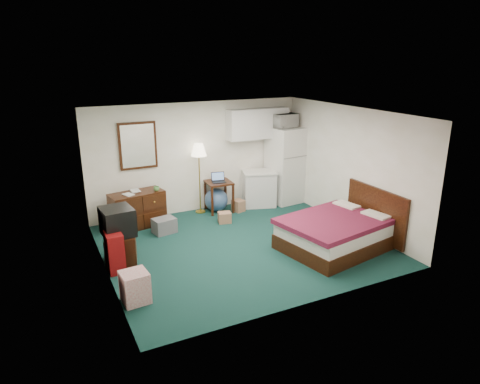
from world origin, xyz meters
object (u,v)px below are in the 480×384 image
suitcase (115,252)px  dresser (138,210)px  desk (219,196)px  floor_lamp (200,179)px  fridge (285,165)px  kitchen_counter (259,189)px  tv_stand (121,248)px  bed (334,234)px

suitcase → dresser: bearing=64.9°
desk → suitcase: bearing=-141.1°
floor_lamp → fridge: bearing=-4.5°
floor_lamp → kitchen_counter: 1.51m
floor_lamp → kitchen_counter: size_ratio=1.97×
floor_lamp → kitchen_counter: bearing=-6.9°
dresser → fridge: size_ratio=0.60×
fridge → tv_stand: (-4.33, -1.59, -0.66)m
kitchen_counter → suitcase: kitchen_counter is taller
bed → kitchen_counter: bearing=81.3°
dresser → fridge: 3.72m
floor_lamp → suitcase: size_ratio=2.36×
desk → bed: 3.03m
floor_lamp → desk: (0.42, -0.13, -0.45)m
kitchen_counter → fridge: fridge is taller
suitcase → kitchen_counter: bearing=25.5°
kitchen_counter → tv_stand: size_ratio=1.45×
dresser → tv_stand: size_ratio=1.96×
desk → fridge: size_ratio=0.39×
dresser → suitcase: (-0.81, -1.79, -0.04)m
floor_lamp → desk: floor_lamp is taller
fridge → floor_lamp: bearing=169.1°
fridge → bed: 2.92m
kitchen_counter → floor_lamp: bearing=-169.1°
desk → tv_stand: bearing=-143.7°
dresser → kitchen_counter: (2.95, 0.07, 0.03)m
fridge → bed: size_ratio=1.00×
fridge → suitcase: 4.89m
suitcase → tv_stand: bearing=60.5°
dresser → desk: dresser is taller
dresser → floor_lamp: size_ratio=0.69×
kitchen_counter → suitcase: 4.19m
tv_stand → floor_lamp: bearing=52.0°
kitchen_counter → bed: size_ratio=0.44×
suitcase → fridge: bearing=21.8°
desk → dresser: bearing=-172.7°
dresser → floor_lamp: (1.50, 0.24, 0.43)m
kitchen_counter → suitcase: bearing=-136.0°
dresser → desk: size_ratio=1.55×
desk → suitcase: 3.32m
desk → tv_stand: 3.05m
tv_stand → bed: bearing=-5.0°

